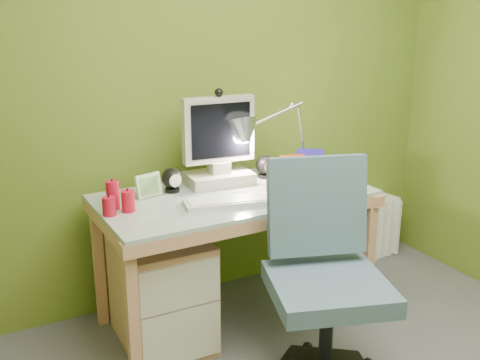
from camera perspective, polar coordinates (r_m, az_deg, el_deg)
name	(u,v)px	position (r m, az deg, el deg)	size (l,w,h in m)	color
wall_back	(189,89)	(3.06, -5.21, 9.24)	(3.20, 0.01, 2.40)	olive
desk	(235,259)	(2.95, -0.56, -8.00)	(1.35, 0.68, 0.73)	tan
monitor	(219,138)	(2.91, -2.19, 4.27)	(0.36, 0.21, 0.49)	#B4AEA2
speaker_left	(172,180)	(2.84, -6.92, 0.00)	(0.10, 0.10, 0.12)	black
speaker_right	(265,166)	(3.06, 2.59, 1.39)	(0.11, 0.11, 0.13)	black
keyboard	(232,201)	(2.66, -0.77, -2.17)	(0.46, 0.15, 0.02)	silver
mousepad	(313,189)	(2.89, 7.43, -0.93)	(0.25, 0.17, 0.01)	#DE4522
mouse	(313,187)	(2.88, 7.44, -0.66)	(0.10, 0.06, 0.03)	silver
amber_tumbler	(273,183)	(2.82, 3.42, -0.31)	(0.07, 0.07, 0.10)	brown
candle_cluster	(115,198)	(2.61, -12.57, -1.75)	(0.18, 0.15, 0.13)	red
photo_frame_red	(293,165)	(3.10, 5.37, 1.49)	(0.14, 0.02, 0.12)	#AC3412
photo_frame_blue	(310,160)	(3.20, 7.10, 2.03)	(0.15, 0.02, 0.13)	navy
photo_frame_green	(148,185)	(2.78, -9.28, -0.54)	(0.13, 0.02, 0.12)	#BAE39C
desk_lamp	(293,121)	(3.11, 5.36, 5.95)	(0.55, 0.23, 0.59)	#ADADB1
task_chair	(329,284)	(2.44, 9.00, -10.38)	(0.55, 0.55, 1.00)	#455F72
radiator	(369,229)	(3.87, 12.98, -4.83)	(0.40, 0.16, 0.40)	white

